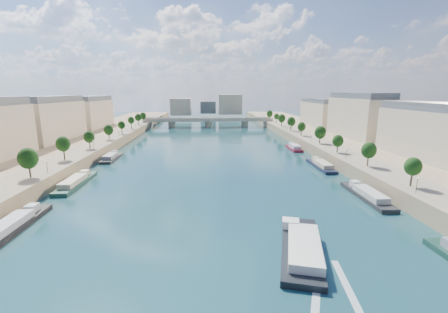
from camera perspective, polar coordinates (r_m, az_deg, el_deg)
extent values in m
plane|color=#0C3234|center=(129.37, -2.59, -1.46)|extent=(700.00, 700.00, 0.00)
cube|color=#9E8460|center=(146.98, -31.93, -0.67)|extent=(44.00, 520.00, 5.00)
cube|color=#9E8460|center=(148.13, 26.48, 0.01)|extent=(44.00, 520.00, 5.00)
cube|color=gray|center=(139.88, -26.66, 0.39)|extent=(14.00, 520.00, 0.10)
cube|color=gray|center=(140.84, 21.26, 0.95)|extent=(14.00, 520.00, 0.10)
cylinder|color=#382B1E|center=(108.93, -32.74, -2.34)|extent=(0.50, 0.50, 3.82)
ellipsoid|color=black|center=(108.20, -32.96, -0.49)|extent=(4.80, 4.80, 5.52)
cylinder|color=#382B1E|center=(129.77, -27.64, 0.30)|extent=(0.50, 0.50, 3.82)
ellipsoid|color=black|center=(129.16, -27.80, 1.86)|extent=(4.80, 4.80, 5.52)
cylinder|color=#382B1E|center=(151.55, -23.98, 2.19)|extent=(0.50, 0.50, 3.82)
ellipsoid|color=black|center=(151.03, -24.10, 3.53)|extent=(4.80, 4.80, 5.52)
cylinder|color=#382B1E|center=(173.92, -21.24, 3.60)|extent=(0.50, 0.50, 3.82)
ellipsoid|color=black|center=(173.46, -21.33, 4.77)|extent=(4.80, 4.80, 5.52)
cylinder|color=#382B1E|center=(196.67, -19.13, 4.68)|extent=(0.50, 0.50, 3.82)
ellipsoid|color=black|center=(196.26, -19.20, 5.71)|extent=(4.80, 4.80, 5.52)
cylinder|color=#382B1E|center=(219.68, -17.45, 5.52)|extent=(0.50, 0.50, 3.82)
ellipsoid|color=black|center=(219.32, -17.51, 6.46)|extent=(4.80, 4.80, 5.52)
cylinder|color=#382B1E|center=(242.89, -16.09, 6.21)|extent=(0.50, 0.50, 3.82)
ellipsoid|color=black|center=(242.56, -16.14, 7.05)|extent=(4.80, 4.80, 5.52)
cylinder|color=#382B1E|center=(266.24, -14.96, 6.77)|extent=(0.50, 0.50, 3.82)
ellipsoid|color=black|center=(265.94, -15.00, 7.54)|extent=(4.80, 4.80, 5.52)
cylinder|color=#382B1E|center=(97.21, 32.33, -3.86)|extent=(0.50, 0.50, 3.82)
ellipsoid|color=black|center=(96.39, 32.57, -1.80)|extent=(4.80, 4.80, 5.52)
cylinder|color=#382B1E|center=(116.86, 25.62, -0.70)|extent=(0.50, 0.50, 3.82)
ellipsoid|color=black|center=(116.18, 25.78, 1.03)|extent=(4.80, 4.80, 5.52)
cylinder|color=#382B1E|center=(137.90, 20.90, 1.54)|extent=(0.50, 0.50, 3.82)
ellipsoid|color=black|center=(137.32, 21.02, 3.01)|extent=(4.80, 4.80, 5.52)
cylinder|color=#382B1E|center=(159.77, 17.45, 3.16)|extent=(0.50, 0.50, 3.82)
ellipsoid|color=black|center=(159.27, 17.53, 4.44)|extent=(4.80, 4.80, 5.52)
cylinder|color=#382B1E|center=(182.18, 14.83, 4.39)|extent=(0.50, 0.50, 3.82)
ellipsoid|color=black|center=(181.74, 14.89, 5.51)|extent=(4.80, 4.80, 5.52)
cylinder|color=#382B1E|center=(204.95, 12.78, 5.33)|extent=(0.50, 0.50, 3.82)
ellipsoid|color=black|center=(204.56, 12.83, 6.33)|extent=(4.80, 4.80, 5.52)
cylinder|color=#382B1E|center=(227.97, 11.14, 6.09)|extent=(0.50, 0.50, 3.82)
ellipsoid|color=black|center=(227.62, 11.18, 6.98)|extent=(4.80, 4.80, 5.52)
cylinder|color=#382B1E|center=(251.18, 9.80, 6.70)|extent=(0.50, 0.50, 3.82)
ellipsoid|color=black|center=(250.86, 9.83, 7.51)|extent=(4.80, 4.80, 5.52)
cylinder|color=#382B1E|center=(274.52, 8.68, 7.20)|extent=(0.50, 0.50, 3.82)
ellipsoid|color=black|center=(274.23, 8.71, 7.95)|extent=(4.80, 4.80, 5.52)
cylinder|color=black|center=(111.12, -30.63, -1.79)|extent=(0.14, 0.14, 4.00)
sphere|color=#FFE5B2|center=(110.69, -30.75, -0.74)|extent=(0.36, 0.36, 0.36)
cylinder|color=black|center=(146.97, -23.61, 1.97)|extent=(0.14, 0.14, 4.00)
sphere|color=#FFE5B2|center=(146.64, -23.68, 2.78)|extent=(0.36, 0.36, 0.36)
cylinder|color=black|center=(184.53, -19.38, 4.22)|extent=(0.14, 0.14, 4.00)
sphere|color=#FFE5B2|center=(184.27, -19.42, 4.87)|extent=(0.36, 0.36, 0.36)
cylinder|color=black|center=(222.94, -16.58, 5.69)|extent=(0.14, 0.14, 4.00)
sphere|color=#FFE5B2|center=(222.73, -16.61, 6.23)|extent=(0.36, 0.36, 0.36)
cylinder|color=black|center=(91.87, 32.84, -4.72)|extent=(0.14, 0.14, 4.00)
sphere|color=#FFE5B2|center=(91.35, 32.99, -3.45)|extent=(0.36, 0.36, 0.36)
cylinder|color=black|center=(125.26, 22.24, 0.45)|extent=(0.14, 0.14, 4.00)
sphere|color=#FFE5B2|center=(124.88, 22.32, 1.39)|extent=(0.36, 0.36, 0.36)
cylinder|color=black|center=(161.69, 16.25, 3.37)|extent=(0.14, 0.14, 4.00)
sphere|color=#FFE5B2|center=(161.39, 16.30, 4.11)|extent=(0.36, 0.36, 0.36)
cylinder|color=black|center=(199.49, 12.48, 5.19)|extent=(0.14, 0.14, 4.00)
sphere|color=#FFE5B2|center=(199.25, 12.51, 5.79)|extent=(0.36, 0.36, 0.36)
cylinder|color=black|center=(238.00, 9.91, 6.41)|extent=(0.14, 0.14, 4.00)
sphere|color=#FFE5B2|center=(237.80, 9.93, 6.91)|extent=(0.36, 0.36, 0.36)
cube|color=#BDAB91|center=(187.21, -29.96, 5.85)|extent=(16.00, 52.00, 20.00)
cube|color=#474C54|center=(186.58, -30.35, 9.39)|extent=(14.72, 50.44, 3.20)
cube|color=#BDAB91|center=(240.29, -23.83, 7.52)|extent=(16.00, 52.00, 20.00)
cube|color=#474C54|center=(239.81, -24.07, 10.28)|extent=(14.72, 50.44, 3.20)
cube|color=#BDAB91|center=(139.57, 35.04, 3.60)|extent=(16.00, 52.00, 20.00)
cube|color=#474C54|center=(138.74, 35.63, 8.32)|extent=(14.72, 50.44, 3.20)
cube|color=#BDAB91|center=(188.28, 24.21, 6.44)|extent=(16.00, 52.00, 20.00)
cube|color=#474C54|center=(187.66, 24.53, 9.96)|extent=(14.72, 50.44, 3.20)
cube|color=#BDAB91|center=(241.13, 17.92, 7.98)|extent=(16.00, 52.00, 20.00)
cube|color=#474C54|center=(240.65, 18.11, 10.74)|extent=(14.72, 50.44, 3.20)
cube|color=#BDAB91|center=(337.30, -8.21, 9.35)|extent=(22.00, 18.00, 18.00)
cube|color=#BDAB91|center=(346.95, 1.14, 9.89)|extent=(26.00, 20.00, 22.00)
cube|color=#474C54|center=(361.14, -3.05, 9.33)|extent=(18.00, 16.00, 14.00)
cube|color=#C1B79E|center=(264.43, -2.96, 6.98)|extent=(112.00, 11.00, 2.20)
cube|color=#C1B79E|center=(259.32, -2.96, 7.20)|extent=(112.00, 0.80, 0.90)
cube|color=#C1B79E|center=(269.28, -2.97, 7.39)|extent=(112.00, 0.80, 0.90)
cylinder|color=#C1B79E|center=(266.59, -9.88, 6.06)|extent=(6.40, 6.40, 5.00)
cylinder|color=#C1B79E|center=(264.80, -2.95, 6.18)|extent=(6.40, 6.40, 5.00)
cylinder|color=#C1B79E|center=(266.87, 3.98, 6.22)|extent=(6.40, 6.40, 5.00)
cube|color=#C1B79E|center=(269.63, -14.13, 5.94)|extent=(6.00, 12.00, 5.00)
cube|color=#C1B79E|center=(270.09, 8.22, 6.19)|extent=(6.00, 12.00, 5.00)
cube|color=black|center=(63.79, 14.40, -16.65)|extent=(13.78, 26.56, 1.82)
cube|color=silver|center=(61.27, 15.08, -16.13)|extent=(10.16, 17.59, 1.64)
cube|color=silver|center=(69.52, 12.56, -12.35)|extent=(4.33, 3.92, 1.80)
cube|color=silver|center=(49.68, 16.95, -26.57)|extent=(10.98, 24.51, 0.04)
cube|color=silver|center=(51.97, 24.30, -25.23)|extent=(4.95, 25.90, 0.04)
cube|color=black|center=(85.10, -35.02, -11.03)|extent=(5.00, 24.40, 1.80)
cube|color=#ACB0B8|center=(82.99, -35.87, -10.44)|extent=(4.10, 13.42, 1.60)
cube|color=#ACB0B8|center=(90.30, -32.75, -8.25)|extent=(2.50, 2.93, 1.80)
cube|color=#1A4338|center=(112.72, -26.31, -4.69)|extent=(5.00, 25.20, 1.80)
cube|color=beige|center=(110.50, -26.79, -4.14)|extent=(4.10, 13.86, 1.60)
cube|color=beige|center=(118.97, -25.00, -2.81)|extent=(2.50, 3.02, 1.80)
cube|color=#27272A|center=(147.20, -20.65, -0.43)|extent=(5.00, 19.36, 1.80)
cube|color=gray|center=(145.41, -20.88, 0.09)|extent=(4.10, 10.65, 1.60)
cube|color=gray|center=(152.27, -20.06, 0.71)|extent=(2.50, 2.32, 1.80)
cube|color=#272729|center=(98.51, 25.48, -6.96)|extent=(5.00, 24.24, 1.80)
cube|color=silver|center=(96.40, 26.12, -6.36)|extent=(4.10, 13.33, 1.60)
cube|color=silver|center=(104.08, 23.68, -4.75)|extent=(2.50, 2.91, 1.80)
cube|color=#171D33|center=(129.80, 17.98, -1.88)|extent=(5.00, 22.42, 1.80)
cube|color=beige|center=(127.79, 18.32, -1.33)|extent=(4.10, 12.33, 1.60)
cube|color=beige|center=(135.51, 17.03, -0.45)|extent=(2.50, 2.69, 1.80)
cube|color=maroon|center=(166.06, 13.18, 1.42)|extent=(5.00, 17.73, 1.80)
cube|color=silver|center=(164.42, 13.35, 1.91)|extent=(4.10, 9.75, 1.60)
cube|color=silver|center=(170.77, 12.72, 2.35)|extent=(2.50, 2.13, 1.80)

